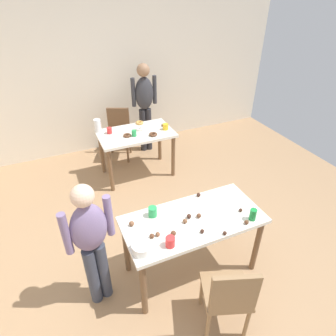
% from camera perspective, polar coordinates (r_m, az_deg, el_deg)
% --- Properties ---
extents(ground_plane, '(6.40, 6.40, 0.00)m').
position_cam_1_polar(ground_plane, '(3.48, 4.97, -18.29)').
color(ground_plane, '#9E7A56').
extents(wall_back, '(6.40, 0.10, 2.60)m').
position_cam_1_polar(wall_back, '(5.38, -11.32, 17.25)').
color(wall_back, beige).
rests_on(wall_back, ground_plane).
extents(dining_table_near, '(1.38, 0.66, 0.75)m').
position_cam_1_polar(dining_table_near, '(2.96, 4.89, -11.27)').
color(dining_table_near, silver).
rests_on(dining_table_near, ground_plane).
extents(dining_table_far, '(1.13, 0.68, 0.75)m').
position_cam_1_polar(dining_table_far, '(4.54, -6.27, 5.65)').
color(dining_table_far, silver).
rests_on(dining_table_far, ground_plane).
extents(chair_near_table, '(0.51, 0.51, 0.87)m').
position_cam_1_polar(chair_near_table, '(2.70, 11.81, -23.13)').
color(chair_near_table, olive).
rests_on(chair_near_table, ground_plane).
extents(chair_far_table, '(0.53, 0.53, 0.87)m').
position_cam_1_polar(chair_far_table, '(5.18, -9.69, 7.24)').
color(chair_far_table, brown).
rests_on(chair_far_table, ground_plane).
extents(person_girl_near, '(0.45, 0.26, 1.39)m').
position_cam_1_polar(person_girl_near, '(2.68, -14.84, -13.22)').
color(person_girl_near, '#383D4C').
rests_on(person_girl_near, ground_plane).
extents(person_adult_far, '(0.45, 0.22, 1.58)m').
position_cam_1_polar(person_adult_far, '(5.15, -4.62, 12.99)').
color(person_adult_far, '#28282D').
rests_on(person_adult_far, ground_plane).
extents(mixing_bowl, '(0.18, 0.18, 0.08)m').
position_cam_1_polar(mixing_bowl, '(2.58, -5.14, -15.27)').
color(mixing_bowl, white).
rests_on(mixing_bowl, dining_table_near).
extents(soda_can, '(0.07, 0.07, 0.12)m').
position_cam_1_polar(soda_can, '(2.95, 16.30, -8.75)').
color(soda_can, '#198438').
rests_on(soda_can, dining_table_near).
extents(fork_near, '(0.17, 0.02, 0.01)m').
position_cam_1_polar(fork_near, '(3.01, 3.17, -7.60)').
color(fork_near, silver).
rests_on(fork_near, dining_table_near).
extents(cup_near_0, '(0.09, 0.09, 0.10)m').
position_cam_1_polar(cup_near_0, '(2.88, -3.02, -8.55)').
color(cup_near_0, green).
rests_on(cup_near_0, dining_table_near).
extents(cup_near_1, '(0.08, 0.08, 0.10)m').
position_cam_1_polar(cup_near_1, '(2.61, 0.44, -14.25)').
color(cup_near_1, red).
rests_on(cup_near_1, dining_table_near).
extents(cake_ball_0, '(0.05, 0.05, 0.05)m').
position_cam_1_polar(cake_ball_0, '(2.88, 4.14, -9.40)').
color(cake_ball_0, '#3D2319').
rests_on(cake_ball_0, dining_table_near).
extents(cake_ball_1, '(0.04, 0.04, 0.04)m').
position_cam_1_polar(cake_ball_1, '(2.69, -3.18, -13.15)').
color(cake_ball_1, brown).
rests_on(cake_ball_1, dining_table_near).
extents(cake_ball_2, '(0.04, 0.04, 0.04)m').
position_cam_1_polar(cake_ball_2, '(2.77, 11.08, -12.40)').
color(cake_ball_2, '#3D2319').
rests_on(cake_ball_2, dining_table_near).
extents(cake_ball_3, '(0.04, 0.04, 0.04)m').
position_cam_1_polar(cake_ball_3, '(2.75, 6.73, -12.18)').
color(cake_ball_3, '#3D2319').
rests_on(cake_ball_3, dining_table_near).
extents(cake_ball_4, '(0.05, 0.05, 0.05)m').
position_cam_1_polar(cake_ball_4, '(2.90, 6.08, -9.25)').
color(cake_ball_4, brown).
rests_on(cake_ball_4, dining_table_near).
extents(cake_ball_5, '(0.05, 0.05, 0.05)m').
position_cam_1_polar(cake_ball_5, '(2.82, -7.14, -10.74)').
color(cake_ball_5, brown).
rests_on(cake_ball_5, dining_table_near).
extents(cake_ball_6, '(0.04, 0.04, 0.04)m').
position_cam_1_polar(cake_ball_6, '(3.15, 6.01, -5.24)').
color(cake_ball_6, '#3D2319').
rests_on(cake_ball_6, dining_table_near).
extents(cake_ball_7, '(0.04, 0.04, 0.04)m').
position_cam_1_polar(cake_ball_7, '(3.04, 14.04, -8.00)').
color(cake_ball_7, '#3D2319').
rests_on(cake_ball_7, dining_table_near).
extents(cake_ball_8, '(0.04, 0.04, 0.04)m').
position_cam_1_polar(cake_ball_8, '(2.71, -2.02, -12.83)').
color(cake_ball_8, brown).
rests_on(cake_ball_8, dining_table_near).
extents(cake_ball_9, '(0.05, 0.05, 0.05)m').
position_cam_1_polar(cake_ball_9, '(2.71, 1.05, -12.66)').
color(cake_ball_9, brown).
rests_on(cake_ball_9, dining_table_near).
extents(cake_ball_10, '(0.04, 0.04, 0.04)m').
position_cam_1_polar(cake_ball_10, '(2.91, 15.13, -10.20)').
color(cake_ball_10, brown).
rests_on(cake_ball_10, dining_table_near).
extents(cake_ball_11, '(0.05, 0.05, 0.05)m').
position_cam_1_polar(cake_ball_11, '(2.83, 3.37, -10.31)').
color(cake_ball_11, brown).
rests_on(cake_ball_11, dining_table_near).
extents(pitcher_far, '(0.10, 0.10, 0.20)m').
position_cam_1_polar(pitcher_far, '(4.57, -13.63, 8.06)').
color(pitcher_far, white).
rests_on(pitcher_far, dining_table_far).
extents(cup_far_0, '(0.08, 0.08, 0.09)m').
position_cam_1_polar(cup_far_0, '(4.50, -11.41, 7.20)').
color(cup_far_0, red).
rests_on(cup_far_0, dining_table_far).
extents(cup_far_1, '(0.07, 0.07, 0.09)m').
position_cam_1_polar(cup_far_1, '(4.36, -6.66, 6.78)').
color(cup_far_1, green).
rests_on(cup_far_1, dining_table_far).
extents(cup_far_2, '(0.09, 0.09, 0.09)m').
position_cam_1_polar(cup_far_2, '(4.54, -0.50, 8.09)').
color(cup_far_2, yellow).
rests_on(cup_far_2, dining_table_far).
extents(donut_far_0, '(0.12, 0.12, 0.04)m').
position_cam_1_polar(donut_far_0, '(4.77, -5.58, 8.84)').
color(donut_far_0, gold).
rests_on(donut_far_0, dining_table_far).
extents(donut_far_1, '(0.12, 0.12, 0.04)m').
position_cam_1_polar(donut_far_1, '(4.37, -2.93, 6.61)').
color(donut_far_1, brown).
rests_on(donut_far_1, dining_table_far).
extents(donut_far_2, '(0.13, 0.13, 0.04)m').
position_cam_1_polar(donut_far_2, '(4.56, -5.59, 7.69)').
color(donut_far_2, white).
rests_on(donut_far_2, dining_table_far).
extents(donut_far_3, '(0.10, 0.10, 0.03)m').
position_cam_1_polar(donut_far_3, '(4.67, -0.67, 8.41)').
color(donut_far_3, brown).
rests_on(donut_far_3, dining_table_far).
extents(donut_far_4, '(0.12, 0.12, 0.03)m').
position_cam_1_polar(donut_far_4, '(4.38, -8.01, 6.36)').
color(donut_far_4, brown).
rests_on(donut_far_4, dining_table_far).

